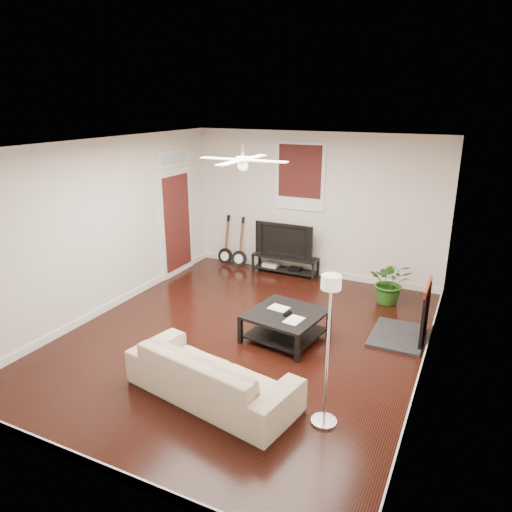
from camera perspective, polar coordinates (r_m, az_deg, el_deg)
The scene contains 14 objects.
room at distance 6.62m, azimuth -1.50°, elevation 1.08°, with size 5.01×6.01×2.81m.
brick_accent at distance 6.92m, azimuth 21.20°, elevation 0.58°, with size 0.02×2.20×2.80m, color #A04433.
fireplace at distance 7.26m, azimuth 18.10°, elevation -6.20°, with size 0.80×1.10×0.92m, color black.
window_back at distance 9.28m, azimuth 5.28°, elevation 9.46°, with size 1.00×0.06×1.30m, color black.
door_left at distance 9.47m, azimuth -9.56°, elevation 5.15°, with size 0.08×1.00×2.50m, color white.
tv_stand at distance 9.60m, azimuth 3.50°, elevation -1.06°, with size 1.34×0.36×0.37m, color black.
tv at distance 9.46m, azimuth 3.61°, elevation 2.03°, with size 1.20×0.16×0.69m, color black.
coffee_table at distance 7.03m, azimuth 3.53°, elevation -8.34°, with size 1.00×1.00×0.42m, color black.
sofa at distance 5.75m, azimuth -5.33°, elevation -13.79°, with size 2.11×0.83×0.62m, color tan.
floor_lamp at distance 5.08m, azimuth 8.56°, elevation -11.36°, with size 0.28×0.28×1.72m, color silver, non-canonical shape.
potted_plant at distance 8.45m, azimuth 15.83°, elevation -3.03°, with size 0.70×0.61×0.78m, color #225718.
guitar_left at distance 10.03m, azimuth -3.74°, elevation 1.86°, with size 0.33×0.23×1.06m, color black, non-canonical shape.
guitar_right at distance 9.85m, azimuth -2.04°, elevation 1.57°, with size 0.33×0.23×1.06m, color black, non-canonical shape.
ceiling_fan at distance 6.37m, azimuth -1.59°, elevation 11.45°, with size 1.24×1.24×0.32m, color white, non-canonical shape.
Camera 1 is at (2.90, -5.63, 3.35)m, focal length 33.40 mm.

